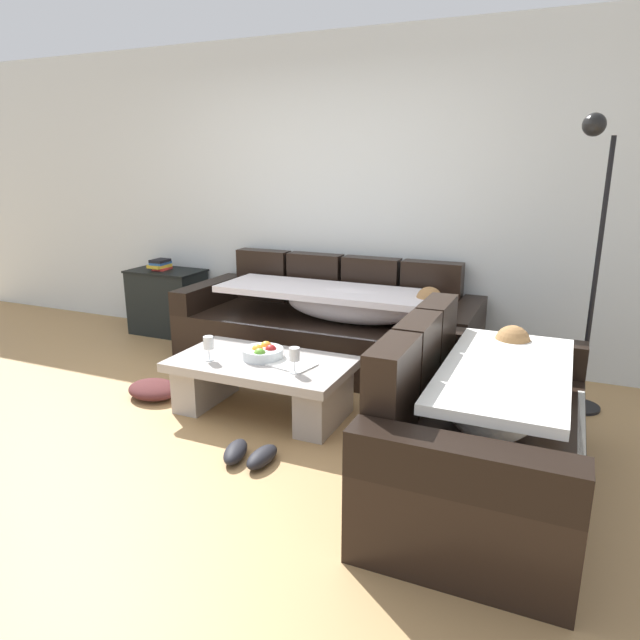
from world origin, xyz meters
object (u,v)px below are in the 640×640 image
(pair_of_shoes, at_px, (249,454))
(fruit_bowl, at_px, (263,353))
(coffee_table, at_px, (262,380))
(side_cabinet, at_px, (168,302))
(wine_glass_near_right, at_px, (294,355))
(open_magazine, at_px, (292,365))
(wine_glass_near_left, at_px, (208,344))
(couch_near_window, at_px, (482,429))
(floor_lamp, at_px, (590,250))
(couch_along_wall, at_px, (331,328))
(crumpled_garment, at_px, (154,389))
(book_stack_on_cabinet, at_px, (160,264))

(pair_of_shoes, bearing_deg, fruit_bowl, 111.85)
(coffee_table, height_order, side_cabinet, side_cabinet)
(wine_glass_near_right, bearing_deg, open_magazine, 124.30)
(open_magazine, height_order, pair_of_shoes, open_magazine)
(wine_glass_near_left, relative_size, open_magazine, 0.59)
(couch_near_window, relative_size, floor_lamp, 0.88)
(couch_along_wall, distance_m, coffee_table, 1.06)
(couch_along_wall, xyz_separation_m, pair_of_shoes, (0.19, -1.68, -0.28))
(couch_near_window, bearing_deg, wine_glass_near_right, 79.30)
(crumpled_garment, bearing_deg, couch_along_wall, 51.34)
(coffee_table, bearing_deg, wine_glass_near_left, -155.81)
(book_stack_on_cabinet, bearing_deg, floor_lamp, -5.56)
(side_cabinet, relative_size, pair_of_shoes, 2.19)
(couch_along_wall, relative_size, floor_lamp, 1.26)
(wine_glass_near_left, distance_m, crumpled_garment, 0.70)
(book_stack_on_cabinet, bearing_deg, wine_glass_near_left, -42.93)
(couch_near_window, bearing_deg, wine_glass_near_left, 83.54)
(coffee_table, xyz_separation_m, wine_glass_near_left, (-0.32, -0.14, 0.26))
(coffee_table, height_order, pair_of_shoes, coffee_table)
(couch_near_window, bearing_deg, pair_of_shoes, 102.23)
(wine_glass_near_left, xyz_separation_m, crumpled_garment, (-0.54, 0.05, -0.44))
(coffee_table, height_order, wine_glass_near_left, wine_glass_near_left)
(wine_glass_near_right, relative_size, open_magazine, 0.59)
(couch_near_window, xyz_separation_m, coffee_table, (-1.50, 0.35, -0.10))
(coffee_table, relative_size, fruit_bowl, 4.29)
(floor_lamp, bearing_deg, wine_glass_near_right, -147.50)
(fruit_bowl, xyz_separation_m, floor_lamp, (1.94, 0.88, 0.69))
(open_magazine, bearing_deg, fruit_bowl, -179.13)
(open_magazine, bearing_deg, wine_glass_near_left, -155.04)
(book_stack_on_cabinet, relative_size, crumpled_garment, 0.54)
(couch_along_wall, height_order, wine_glass_near_left, couch_along_wall)
(couch_near_window, bearing_deg, open_magazine, 75.18)
(open_magazine, bearing_deg, book_stack_on_cabinet, 159.98)
(book_stack_on_cabinet, bearing_deg, open_magazine, -31.85)
(couch_along_wall, relative_size, fruit_bowl, 8.78)
(couch_near_window, bearing_deg, couch_along_wall, 45.59)
(coffee_table, xyz_separation_m, floor_lamp, (1.93, 0.91, 0.88))
(fruit_bowl, xyz_separation_m, pair_of_shoes, (0.26, -0.65, -0.38))
(fruit_bowl, xyz_separation_m, book_stack_on_cabinet, (-1.84, 1.25, 0.27))
(couch_along_wall, xyz_separation_m, fruit_bowl, (-0.07, -1.03, 0.09))
(couch_near_window, height_order, floor_lamp, floor_lamp)
(fruit_bowl, bearing_deg, side_cabinet, 145.01)
(wine_glass_near_right, height_order, pair_of_shoes, wine_glass_near_right)
(side_cabinet, bearing_deg, wine_glass_near_left, -44.05)
(couch_near_window, distance_m, side_cabinet, 3.68)
(fruit_bowl, xyz_separation_m, open_magazine, (0.24, -0.05, -0.04))
(side_cabinet, height_order, book_stack_on_cabinet, book_stack_on_cabinet)
(coffee_table, xyz_separation_m, crumpled_garment, (-0.86, -0.09, -0.18))
(floor_lamp, bearing_deg, side_cabinet, 174.30)
(wine_glass_near_right, bearing_deg, pair_of_shoes, -96.20)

